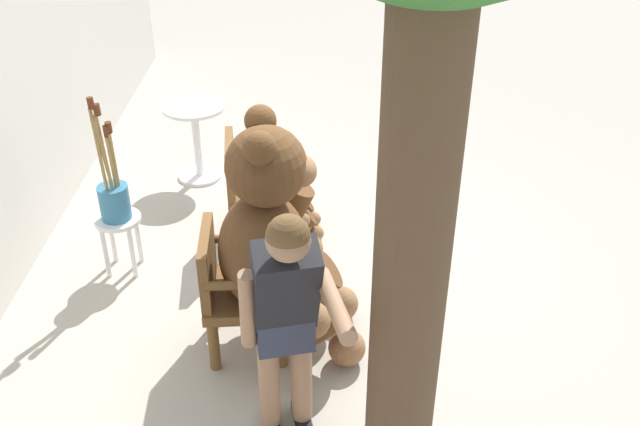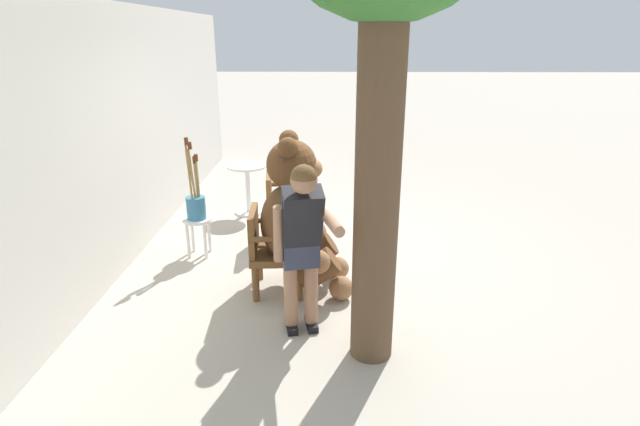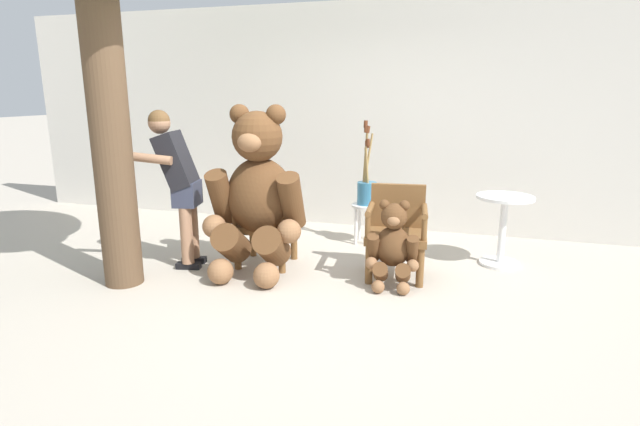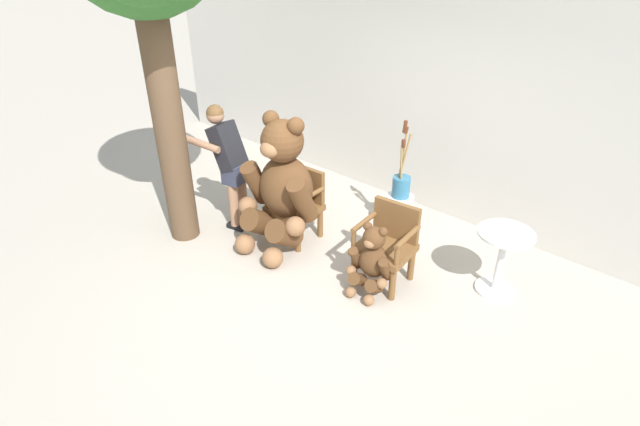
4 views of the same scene
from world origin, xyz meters
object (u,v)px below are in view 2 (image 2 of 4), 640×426
(white_stool, at_px, (198,227))
(teddy_bear_large, at_px, (298,217))
(wooden_chair_left, at_px, (271,248))
(person_visitor, at_px, (302,236))
(teddy_bear_small, at_px, (306,211))
(round_side_table, at_px, (248,184))
(wooden_chair_right, at_px, (283,205))
(brush_bucket, at_px, (196,202))

(white_stool, bearing_deg, teddy_bear_large, -123.83)
(wooden_chair_left, height_order, person_visitor, person_visitor)
(wooden_chair_left, distance_m, white_stool, 1.27)
(teddy_bear_small, relative_size, white_stool, 1.72)
(wooden_chair_left, relative_size, round_side_table, 1.19)
(wooden_chair_left, height_order, wooden_chair_right, same)
(wooden_chair_left, distance_m, teddy_bear_large, 0.42)
(brush_bucket, relative_size, round_side_table, 1.32)
(wooden_chair_right, bearing_deg, person_visitor, -170.43)
(teddy_bear_large, height_order, teddy_bear_small, teddy_bear_large)
(teddy_bear_small, height_order, white_stool, teddy_bear_small)
(wooden_chair_right, height_order, teddy_bear_large, teddy_bear_large)
(wooden_chair_right, height_order, white_stool, wooden_chair_right)
(teddy_bear_large, distance_m, brush_bucket, 1.48)
(wooden_chair_right, relative_size, round_side_table, 1.19)
(white_stool, relative_size, brush_bucket, 0.48)
(wooden_chair_right, xyz_separation_m, brush_bucket, (-0.49, 0.96, 0.20))
(person_visitor, height_order, white_stool, person_visitor)
(teddy_bear_large, relative_size, person_visitor, 1.04)
(person_visitor, relative_size, white_stool, 3.39)
(teddy_bear_large, height_order, white_stool, teddy_bear_large)
(wooden_chair_right, distance_m, teddy_bear_large, 1.37)
(wooden_chair_right, bearing_deg, wooden_chair_left, 179.99)
(white_stool, bearing_deg, person_visitor, -141.08)
(wooden_chair_left, bearing_deg, white_stool, 49.07)
(teddy_bear_small, distance_m, brush_bucket, 1.36)
(teddy_bear_small, bearing_deg, wooden_chair_right, 92.22)
(teddy_bear_large, relative_size, round_side_table, 2.24)
(brush_bucket, height_order, round_side_table, brush_bucket)
(brush_bucket, distance_m, round_side_table, 1.53)
(wooden_chair_left, height_order, teddy_bear_large, teddy_bear_large)
(white_stool, distance_m, brush_bucket, 0.31)
(wooden_chair_right, distance_m, person_visitor, 2.19)
(brush_bucket, bearing_deg, white_stool, 16.21)
(white_stool, xyz_separation_m, round_side_table, (1.47, -0.36, 0.09))
(teddy_bear_large, xyz_separation_m, round_side_table, (2.29, 0.87, -0.34))
(round_side_table, bearing_deg, teddy_bear_large, -159.24)
(wooden_chair_right, bearing_deg, teddy_bear_small, -87.78)
(teddy_bear_large, bearing_deg, teddy_bear_small, -0.69)
(person_visitor, xyz_separation_m, white_stool, (1.63, 1.31, -0.57))
(teddy_bear_small, relative_size, brush_bucket, 0.83)
(teddy_bear_large, bearing_deg, wooden_chair_right, 11.60)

